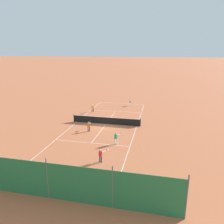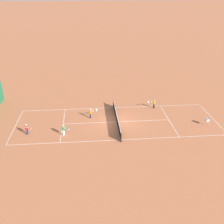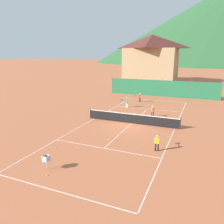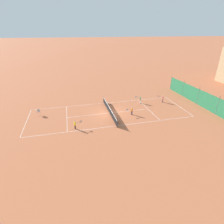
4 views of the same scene
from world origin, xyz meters
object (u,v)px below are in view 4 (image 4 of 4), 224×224
object	(u,v)px
player_far_service	(132,110)
player_near_baseline	(163,98)
tennis_ball_near_corner	(35,117)
tennis_ball_far_corner	(78,115)
tennis_ball_by_net_right	(58,109)
tennis_ball_service_box	(66,127)
tennis_ball_mid_court	(135,98)
tennis_ball_alley_right	(144,104)
player_far_baseline	(75,124)
ball_hopper	(39,111)
tennis_ball_by_net_left	(123,114)
tennis_net	(109,110)
player_near_service	(140,99)

from	to	relation	value
player_far_service	player_near_baseline	distance (m)	7.78
tennis_ball_near_corner	player_far_service	bearing A→B (deg)	79.03
tennis_ball_far_corner	tennis_ball_by_net_right	world-z (taller)	same
tennis_ball_by_net_right	tennis_ball_service_box	xyz separation A→B (m)	(5.99, 1.20, 0.00)
tennis_ball_mid_court	tennis_ball_alley_right	size ratio (longest dim) A/B	1.00
player_far_baseline	tennis_ball_mid_court	distance (m)	14.26
tennis_ball_alley_right	ball_hopper	bearing A→B (deg)	-89.30
tennis_ball_far_corner	tennis_ball_service_box	size ratio (longest dim) A/B	1.00
ball_hopper	player_far_service	bearing A→B (deg)	76.79
tennis_ball_far_corner	tennis_ball_alley_right	size ratio (longest dim) A/B	1.00
player_far_baseline	tennis_ball_by_net_left	xyz separation A→B (m)	(-2.63, 7.16, -0.65)
tennis_ball_mid_court	player_far_service	bearing A→B (deg)	-25.03
tennis_ball_near_corner	tennis_ball_alley_right	size ratio (longest dim) A/B	1.00
tennis_ball_by_net_left	ball_hopper	bearing A→B (deg)	-102.54
tennis_net	player_far_baseline	size ratio (longest dim) A/B	7.84
player_far_service	tennis_ball_by_net_left	xyz separation A→B (m)	(-0.44, -1.24, -0.67)
tennis_ball_service_box	tennis_ball_by_net_right	bearing A→B (deg)	-168.65
tennis_net	ball_hopper	bearing A→B (deg)	-99.82
tennis_ball_mid_court	tennis_ball_by_net_left	size ratio (longest dim) A/B	1.00
tennis_net	player_near_service	world-z (taller)	player_near_service
player_far_service	player_far_baseline	bearing A→B (deg)	-75.42
player_near_baseline	tennis_ball_alley_right	xyz separation A→B (m)	(0.06, -3.46, -0.70)
tennis_ball_by_net_left	ball_hopper	size ratio (longest dim) A/B	0.07
player_far_service	tennis_ball_mid_court	xyz separation A→B (m)	(-6.38, 2.98, -0.67)
tennis_net	player_far_service	distance (m)	3.38
tennis_ball_far_corner	tennis_ball_near_corner	bearing A→B (deg)	-99.39
tennis_ball_far_corner	tennis_ball_alley_right	bearing A→B (deg)	98.28
player_near_service	tennis_ball_near_corner	world-z (taller)	player_near_service
tennis_ball_far_corner	tennis_ball_by_net_right	bearing A→B (deg)	-134.24
player_near_baseline	ball_hopper	xyz separation A→B (m)	(0.27, -20.46, -0.08)
tennis_ball_near_corner	ball_hopper	xyz separation A→B (m)	(-0.44, 0.56, 0.62)
tennis_ball_near_corner	tennis_ball_by_net_left	bearing A→B (deg)	79.90
player_far_service	tennis_ball_far_corner	xyz separation A→B (m)	(-1.71, -7.90, -0.67)
tennis_ball_by_net_right	tennis_ball_service_box	distance (m)	6.11
player_near_service	player_near_baseline	size ratio (longest dim) A/B	1.04
player_near_baseline	tennis_ball_service_box	distance (m)	17.33
tennis_net	tennis_ball_far_corner	world-z (taller)	tennis_net
player_near_baseline	tennis_ball_mid_court	xyz separation A→B (m)	(-2.94, -4.01, -0.70)
tennis_ball_near_corner	tennis_ball_service_box	world-z (taller)	same
player_near_service	tennis_ball_alley_right	xyz separation A→B (m)	(0.60, 0.54, -0.73)
ball_hopper	tennis_ball_service_box	bearing A→B (deg)	39.95
ball_hopper	player_far_baseline	bearing A→B (deg)	43.50
player_near_baseline	tennis_ball_service_box	bearing A→B (deg)	-73.68
tennis_ball_mid_court	ball_hopper	world-z (taller)	ball_hopper
tennis_ball_by_net_right	tennis_ball_far_corner	bearing A→B (deg)	45.76
player_near_service	tennis_ball_by_net_left	xyz separation A→B (m)	(3.53, -4.23, -0.73)
tennis_ball_far_corner	tennis_ball_mid_court	distance (m)	11.84
tennis_net	tennis_ball_by_net_left	bearing A→B (deg)	63.36
tennis_net	tennis_ball_near_corner	world-z (taller)	tennis_net
tennis_ball_by_net_left	ball_hopper	xyz separation A→B (m)	(-2.72, -12.23, 0.62)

